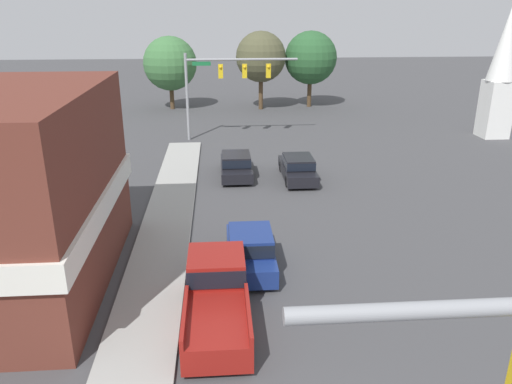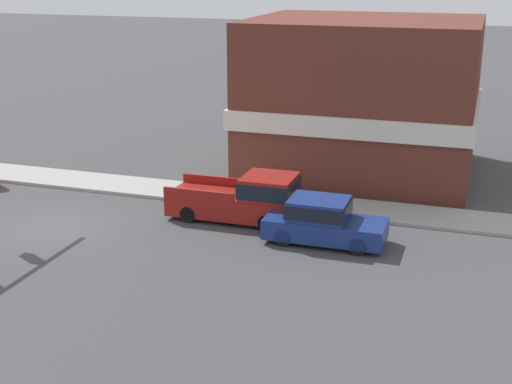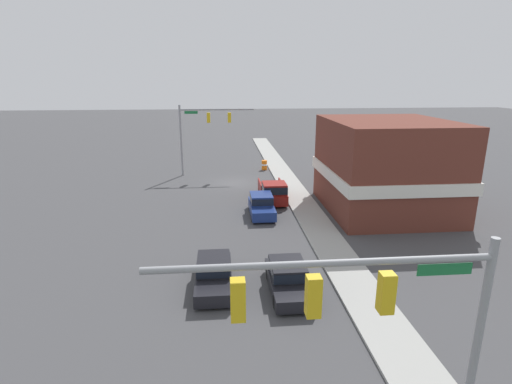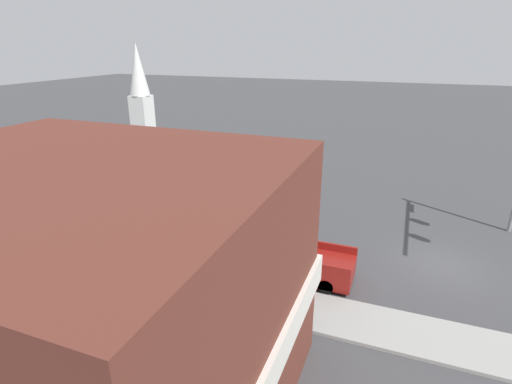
% 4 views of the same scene
% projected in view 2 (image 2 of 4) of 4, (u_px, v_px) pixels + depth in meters
% --- Properties ---
extents(ground_plane, '(200.00, 200.00, 0.00)m').
position_uv_depth(ground_plane, '(51.00, 229.00, 27.37)').
color(ground_plane, '#424244').
extents(sidewalk_curb, '(2.40, 60.00, 0.14)m').
position_uv_depth(sidewalk_curb, '(122.00, 185.00, 32.50)').
color(sidewalk_curb, '#9E9E99').
rests_on(sidewalk_curb, ground).
extents(car_lead, '(1.82, 4.37, 1.66)m').
position_uv_depth(car_lead, '(323.00, 220.00, 25.83)').
color(car_lead, black).
rests_on(car_lead, ground).
extents(pickup_truck_parked, '(2.05, 5.21, 1.91)m').
position_uv_depth(pickup_truck_parked, '(247.00, 198.00, 28.01)').
color(pickup_truck_parked, black).
rests_on(pickup_truck_parked, ground).
extents(corner_brick_building, '(9.42, 10.78, 7.28)m').
position_uv_depth(corner_brick_building, '(363.00, 97.00, 34.18)').
color(corner_brick_building, brown).
rests_on(corner_brick_building, ground).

